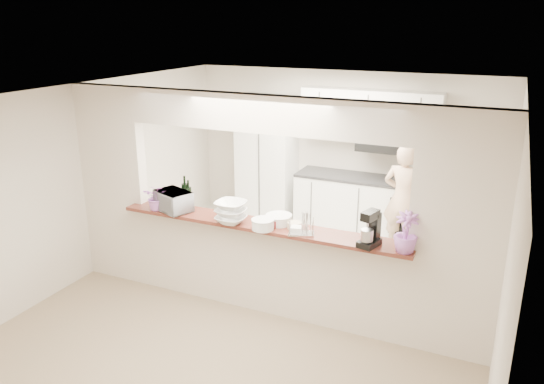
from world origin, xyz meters
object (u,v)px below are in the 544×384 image
Objects in this scene: refrigerator at (475,198)px; stand_mixer at (370,230)px; toaster_oven at (173,201)px; person at (403,199)px.

stand_mixer is (-0.80, -2.79, 0.41)m from refrigerator.
stand_mixer is at bearing 20.79° from toaster_oven.
stand_mixer reaches higher than toaster_oven.
person is at bearing 68.84° from toaster_oven.
refrigerator is at bearing -149.82° from person.
person is (2.23, 2.40, -0.41)m from toaster_oven.
refrigerator is at bearing 62.76° from toaster_oven.
refrigerator is 4.20m from toaster_oven.
toaster_oven is 3.30m from person.
person is at bearing 93.14° from stand_mixer.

